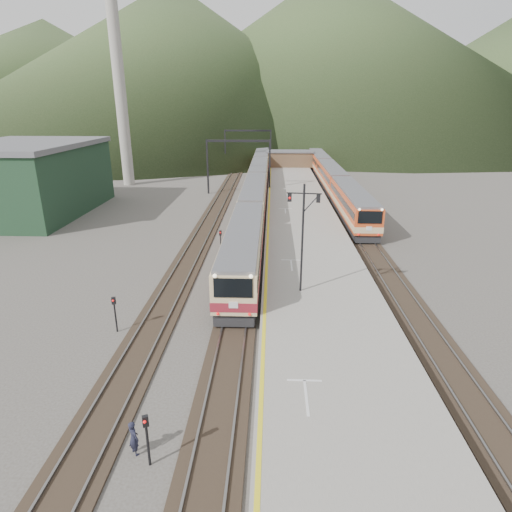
{
  "coord_description": "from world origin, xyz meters",
  "views": [
    {
      "loc": [
        2.2,
        -9.4,
        12.99
      ],
      "look_at": [
        1.04,
        21.27,
        2.0
      ],
      "focal_mm": 30.0,
      "sensor_mm": 36.0,
      "label": 1
    }
  ],
  "objects_px": {
    "worker": "(134,438)",
    "signal_mast": "(303,228)",
    "second_train": "(331,178)",
    "main_train": "(259,174)"
  },
  "relations": [
    {
      "from": "main_train",
      "to": "signal_mast",
      "type": "bearing_deg",
      "value": -84.55
    },
    {
      "from": "second_train",
      "to": "main_train",
      "type": "bearing_deg",
      "value": 166.07
    },
    {
      "from": "signal_mast",
      "to": "main_train",
      "type": "bearing_deg",
      "value": 95.45
    },
    {
      "from": "second_train",
      "to": "worker",
      "type": "height_order",
      "value": "second_train"
    },
    {
      "from": "second_train",
      "to": "worker",
      "type": "relative_size",
      "value": 37.68
    },
    {
      "from": "signal_mast",
      "to": "worker",
      "type": "bearing_deg",
      "value": -118.13
    },
    {
      "from": "main_train",
      "to": "second_train",
      "type": "height_order",
      "value": "main_train"
    },
    {
      "from": "signal_mast",
      "to": "worker",
      "type": "xyz_separation_m",
      "value": [
        -7.26,
        -13.58,
        -4.66
      ]
    },
    {
      "from": "worker",
      "to": "signal_mast",
      "type": "bearing_deg",
      "value": -76.37
    },
    {
      "from": "second_train",
      "to": "worker",
      "type": "bearing_deg",
      "value": -104.83
    }
  ]
}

